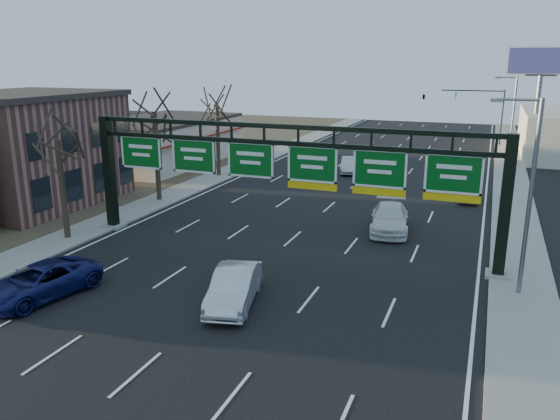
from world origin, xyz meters
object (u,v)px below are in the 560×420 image
at_px(car_silver_sedan, 234,287).
at_px(car_white_wagon, 390,218).
at_px(car_blue_suv, 40,282).
at_px(sign_gantry, 284,170).

bearing_deg(car_silver_sedan, car_white_wagon, 58.14).
relative_size(car_blue_suv, car_white_wagon, 0.98).
bearing_deg(car_white_wagon, car_blue_suv, -138.04).
bearing_deg(car_silver_sedan, sign_gantry, 80.71).
bearing_deg(car_blue_suv, car_white_wagon, 62.65).
relative_size(car_silver_sedan, car_white_wagon, 0.88).
height_order(car_silver_sedan, car_white_wagon, car_white_wagon).
bearing_deg(car_blue_suv, car_silver_sedan, 28.34).
relative_size(car_blue_suv, car_silver_sedan, 1.12).
bearing_deg(car_white_wagon, sign_gantry, -139.80).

